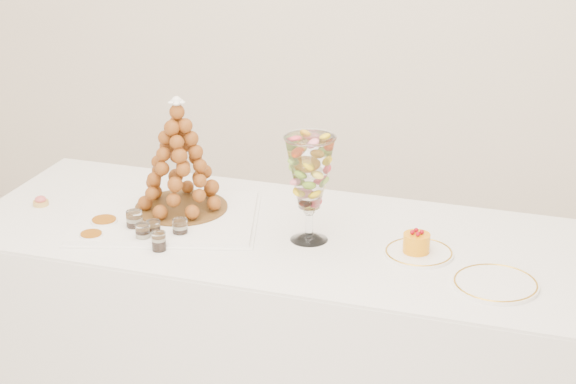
# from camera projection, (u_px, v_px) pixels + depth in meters

# --- Properties ---
(buffet_table) EXTENTS (2.15, 0.98, 0.80)m
(buffet_table) POSITION_uv_depth(u_px,v_px,m) (274.00, 333.00, 3.41)
(buffet_table) COLOR white
(buffet_table) RESTS_ON ground
(lace_tray) EXTENTS (0.69, 0.58, 0.02)m
(lace_tray) POSITION_uv_depth(u_px,v_px,m) (166.00, 218.00, 3.34)
(lace_tray) COLOR white
(lace_tray) RESTS_ON buffet_table
(macaron_vase) EXTENTS (0.16, 0.16, 0.36)m
(macaron_vase) POSITION_uv_depth(u_px,v_px,m) (310.00, 174.00, 3.11)
(macaron_vase) COLOR white
(macaron_vase) RESTS_ON buffet_table
(cake_plate) EXTENTS (0.22, 0.22, 0.01)m
(cake_plate) POSITION_uv_depth(u_px,v_px,m) (419.00, 253.00, 3.09)
(cake_plate) COLOR white
(cake_plate) RESTS_ON buffet_table
(spare_plate) EXTENTS (0.26, 0.26, 0.01)m
(spare_plate) POSITION_uv_depth(u_px,v_px,m) (495.00, 284.00, 2.89)
(spare_plate) COLOR white
(spare_plate) RESTS_ON buffet_table
(pink_tart) EXTENTS (0.06, 0.06, 0.04)m
(pink_tart) POSITION_uv_depth(u_px,v_px,m) (41.00, 201.00, 3.46)
(pink_tart) COLOR tan
(pink_tart) RESTS_ON buffet_table
(verrine_a) EXTENTS (0.07, 0.07, 0.08)m
(verrine_a) POSITION_uv_depth(u_px,v_px,m) (135.00, 222.00, 3.24)
(verrine_a) COLOR white
(verrine_a) RESTS_ON buffet_table
(verrine_b) EXTENTS (0.06, 0.06, 0.06)m
(verrine_b) POSITION_uv_depth(u_px,v_px,m) (154.00, 230.00, 3.19)
(verrine_b) COLOR white
(verrine_b) RESTS_ON buffet_table
(verrine_c) EXTENTS (0.06, 0.06, 0.07)m
(verrine_c) POSITION_uv_depth(u_px,v_px,m) (180.00, 229.00, 3.19)
(verrine_c) COLOR white
(verrine_c) RESTS_ON buffet_table
(verrine_d) EXTENTS (0.06, 0.06, 0.07)m
(verrine_d) POSITION_uv_depth(u_px,v_px,m) (143.00, 234.00, 3.16)
(verrine_d) COLOR white
(verrine_d) RESTS_ON buffet_table
(verrine_e) EXTENTS (0.05, 0.05, 0.06)m
(verrine_e) POSITION_uv_depth(u_px,v_px,m) (159.00, 241.00, 3.11)
(verrine_e) COLOR white
(verrine_e) RESTS_ON buffet_table
(ramekin_back) EXTENTS (0.09, 0.09, 0.03)m
(ramekin_back) POSITION_uv_depth(u_px,v_px,m) (104.00, 224.00, 3.28)
(ramekin_back) COLOR white
(ramekin_back) RESTS_ON buffet_table
(ramekin_front) EXTENTS (0.08, 0.08, 0.02)m
(ramekin_front) POSITION_uv_depth(u_px,v_px,m) (91.00, 237.00, 3.18)
(ramekin_front) COLOR white
(ramekin_front) RESTS_ON buffet_table
(croquembouche) EXTENTS (0.33, 0.33, 0.41)m
(croquembouche) POSITION_uv_depth(u_px,v_px,m) (179.00, 155.00, 3.32)
(croquembouche) COLOR brown
(croquembouche) RESTS_ON lace_tray
(mousse_cake) EXTENTS (0.09, 0.09, 0.08)m
(mousse_cake) POSITION_uv_depth(u_px,v_px,m) (416.00, 243.00, 3.07)
(mousse_cake) COLOR orange
(mousse_cake) RESTS_ON cake_plate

